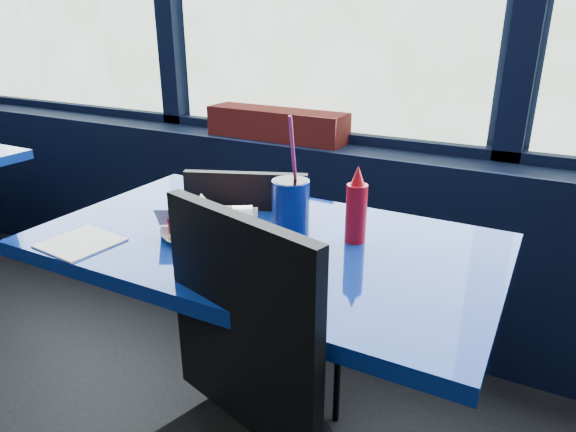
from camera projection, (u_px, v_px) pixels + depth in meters
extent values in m
cube|color=black|center=(307.00, 228.00, 2.33)|extent=(5.00, 0.26, 0.80)
cube|color=black|center=(316.00, 136.00, 2.25)|extent=(4.80, 0.08, 0.06)
cylinder|color=black|center=(267.00, 366.00, 1.50)|extent=(0.12, 0.12, 0.68)
cube|color=navy|center=(265.00, 244.00, 1.36)|extent=(1.20, 0.70, 0.04)
cube|color=black|center=(241.00, 326.00, 1.02)|extent=(0.40, 0.14, 0.47)
cube|color=black|center=(292.00, 286.00, 1.79)|extent=(0.51, 0.51, 0.04)
cube|color=black|center=(247.00, 239.00, 1.59)|extent=(0.36, 0.17, 0.43)
cylinder|color=black|center=(339.00, 317.00, 2.01)|extent=(0.02, 0.02, 0.40)
cylinder|color=black|center=(337.00, 372.00, 1.70)|extent=(0.02, 0.02, 0.40)
cylinder|color=black|center=(255.00, 312.00, 2.04)|extent=(0.02, 0.02, 0.40)
cylinder|color=black|center=(238.00, 365.00, 1.73)|extent=(0.02, 0.02, 0.40)
cube|color=maroon|center=(277.00, 124.00, 2.22)|extent=(0.63, 0.17, 0.13)
cylinder|color=red|center=(207.00, 228.00, 1.36)|extent=(0.26, 0.26, 0.04)
cylinder|color=white|center=(207.00, 232.00, 1.36)|extent=(0.25, 0.25, 0.00)
cylinder|color=silver|center=(243.00, 220.00, 1.33)|extent=(0.08, 0.09, 0.07)
sphere|color=#572D1E|center=(201.00, 218.00, 1.34)|extent=(0.05, 0.05, 0.05)
cylinder|color=#AE1412|center=(199.00, 209.00, 1.34)|extent=(0.05, 0.05, 0.01)
cylinder|color=red|center=(356.00, 213.00, 1.31)|extent=(0.05, 0.05, 0.15)
cone|color=red|center=(358.00, 175.00, 1.27)|extent=(0.04, 0.04, 0.05)
cylinder|color=navy|center=(291.00, 209.00, 1.33)|extent=(0.10, 0.10, 0.16)
cylinder|color=black|center=(291.00, 182.00, 1.31)|extent=(0.09, 0.09, 0.01)
cylinder|color=#FF358B|center=(293.00, 156.00, 1.27)|extent=(0.03, 0.08, 0.21)
cube|color=white|center=(80.00, 243.00, 1.32)|extent=(0.19, 0.19, 0.00)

